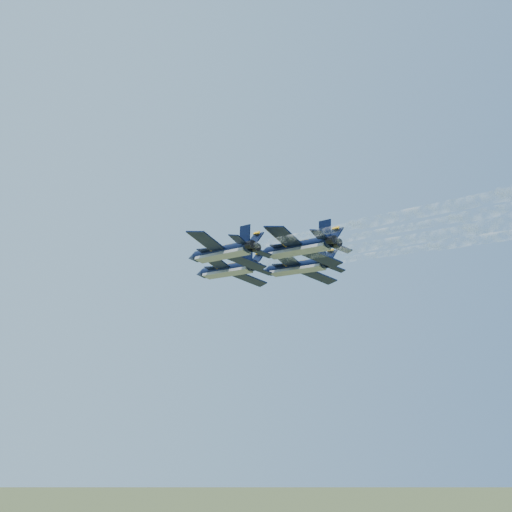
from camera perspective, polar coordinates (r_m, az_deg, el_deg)
name	(u,v)px	position (r m, az deg, el deg)	size (l,w,h in m)	color
jet_lead	(227,270)	(123.39, -2.36, -1.13)	(13.60, 19.02, 5.46)	black
jet_left	(222,252)	(111.10, -2.78, 0.30)	(13.60, 19.02, 5.46)	black
jet_right	(296,267)	(121.44, 3.23, -0.91)	(13.60, 19.02, 5.46)	black
jet_slot	(297,248)	(108.53, 3.30, 0.65)	(13.60, 19.02, 5.46)	black
smoke_trail_lead	(454,203)	(90.45, 15.58, 4.13)	(19.37, 62.11, 2.27)	white
smoke_trail_left	(484,165)	(78.93, 17.78, 6.93)	(19.37, 62.11, 2.27)	white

